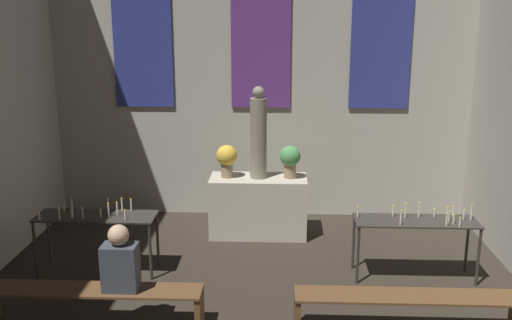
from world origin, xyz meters
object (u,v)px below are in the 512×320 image
object	(u,v)px
flower_vase_left	(227,158)
candle_rack_right	(416,226)
pew_back_left	(93,298)
person_seated	(120,261)
flower_vase_right	(290,159)
candle_rack_left	(96,221)
pew_back_right	(407,304)
statue	(258,136)
altar	(258,206)

from	to	relation	value
flower_vase_left	candle_rack_right	size ratio (longest dim) A/B	0.32
pew_back_left	person_seated	size ratio (longest dim) A/B	3.25
flower_vase_left	flower_vase_right	world-z (taller)	same
candle_rack_left	pew_back_right	bearing A→B (deg)	-20.17
statue	candle_rack_left	xyz separation A→B (m)	(-1.99, -1.36, -0.84)
candle_rack_right	person_seated	size ratio (longest dim) A/B	2.11
person_seated	candle_rack_left	bearing A→B (deg)	117.03
altar	candle_rack_right	bearing A→B (deg)	-34.21
flower_vase_left	pew_back_left	distance (m)	3.05
altar	statue	bearing A→B (deg)	0.00
flower_vase_right	altar	bearing A→B (deg)	180.00
altar	candle_rack_left	distance (m)	2.42
flower_vase_left	candle_rack_left	size ratio (longest dim) A/B	0.32
flower_vase_right	person_seated	world-z (taller)	flower_vase_right
statue	pew_back_right	xyz separation A→B (m)	(1.63, -2.69, -1.19)
candle_rack_right	flower_vase_left	bearing A→B (deg)	151.09
pew_back_left	person_seated	world-z (taller)	person_seated
pew_back_right	flower_vase_left	bearing A→B (deg)	127.86
pew_back_right	person_seated	distance (m)	2.97
altar	pew_back_left	xyz separation A→B (m)	(-1.63, -2.69, -0.12)
altar	statue	size ratio (longest dim) A/B	1.06
pew_back_left	statue	bearing A→B (deg)	58.79
statue	flower_vase_left	world-z (taller)	statue
statue	person_seated	size ratio (longest dim) A/B	1.89
flower_vase_right	person_seated	bearing A→B (deg)	-123.42
pew_back_right	altar	bearing A→B (deg)	121.21
candle_rack_right	pew_back_right	xyz separation A→B (m)	(-0.37, -1.33, -0.35)
candle_rack_left	candle_rack_right	size ratio (longest dim) A/B	1.00
flower_vase_right	candle_rack_right	world-z (taller)	flower_vase_right
candle_rack_left	person_seated	world-z (taller)	person_seated
pew_back_left	flower_vase_right	bearing A→B (deg)	52.14
candle_rack_left	pew_back_right	xyz separation A→B (m)	(3.62, -1.33, -0.35)
altar	pew_back_left	bearing A→B (deg)	-121.21
candle_rack_right	pew_back_right	size ratio (longest dim) A/B	0.65
flower_vase_left	candle_rack_right	bearing A→B (deg)	-28.91
candle_rack_left	pew_back_left	bearing A→B (deg)	-74.74
statue	candle_rack_right	world-z (taller)	statue
statue	flower_vase_right	distance (m)	0.57
candle_rack_right	pew_back_right	distance (m)	1.42
candle_rack_right	statue	bearing A→B (deg)	145.79
statue	candle_rack_left	bearing A→B (deg)	-145.71
flower_vase_right	pew_back_left	distance (m)	3.51
statue	flower_vase_right	size ratio (longest dim) A/B	2.78
flower_vase_right	pew_back_right	size ratio (longest dim) A/B	0.21
altar	person_seated	size ratio (longest dim) A/B	2.00
statue	flower_vase_right	world-z (taller)	statue
pew_back_right	candle_rack_left	bearing A→B (deg)	159.83
flower_vase_left	pew_back_left	size ratio (longest dim) A/B	0.21
pew_back_right	person_seated	world-z (taller)	person_seated
person_seated	flower_vase_right	bearing A→B (deg)	56.58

